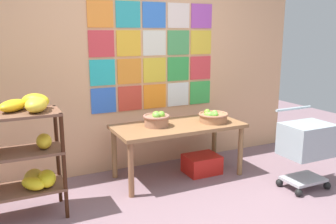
# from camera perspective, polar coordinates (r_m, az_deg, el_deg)

# --- Properties ---
(back_wall_with_art) EXTENTS (4.48, 0.07, 2.81)m
(back_wall_with_art) POSITION_cam_1_polar(r_m,az_deg,el_deg) (4.30, -5.13, 9.35)
(back_wall_with_art) COLOR #DFA87A
(back_wall_with_art) RESTS_ON ground
(banana_shelf_unit) EXTENTS (0.95, 0.47, 1.11)m
(banana_shelf_unit) POSITION_cam_1_polar(r_m,az_deg,el_deg) (3.38, -23.40, -5.05)
(banana_shelf_unit) COLOR #36190C
(banana_shelf_unit) RESTS_ON ground
(display_table) EXTENTS (1.47, 0.68, 0.62)m
(display_table) POSITION_cam_1_polar(r_m,az_deg,el_deg) (4.07, 1.63, -3.00)
(display_table) COLOR #8C613D
(display_table) RESTS_ON ground
(fruit_basket_right) EXTENTS (0.30, 0.30, 0.17)m
(fruit_basket_right) POSITION_cam_1_polar(r_m,az_deg,el_deg) (3.96, -1.82, -1.16)
(fruit_basket_right) COLOR #A06B51
(fruit_basket_right) RESTS_ON display_table
(fruit_basket_back_left) EXTENTS (0.35, 0.35, 0.15)m
(fruit_basket_back_left) POSITION_cam_1_polar(r_m,az_deg,el_deg) (4.17, 7.17, -0.74)
(fruit_basket_back_left) COLOR #A56E4B
(fruit_basket_back_left) RESTS_ON display_table
(produce_crate_under_table) EXTENTS (0.40, 0.32, 0.22)m
(produce_crate_under_table) POSITION_cam_1_polar(r_m,az_deg,el_deg) (4.32, 5.40, -8.26)
(produce_crate_under_table) COLOR red
(produce_crate_under_table) RESTS_ON ground
(shopping_cart) EXTENTS (0.51, 0.42, 0.85)m
(shopping_cart) POSITION_cam_1_polar(r_m,az_deg,el_deg) (4.04, 21.22, -4.61)
(shopping_cart) COLOR black
(shopping_cart) RESTS_ON ground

